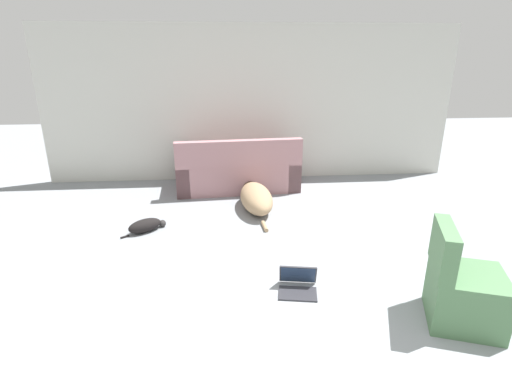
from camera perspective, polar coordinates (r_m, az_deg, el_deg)
The scene contains 7 objects.
ground_plane at distance 3.08m, azimuth 5.91°, elevation -23.87°, with size 20.00×20.00×0.00m, color gray.
wall_back at distance 6.68m, azimuth -0.66°, elevation 12.39°, with size 6.72×0.06×2.49m.
couch at distance 6.32m, azimuth -2.67°, elevation 3.00°, with size 1.94×0.97×0.85m.
dog at distance 5.55m, azimuth -0.04°, elevation -0.77°, with size 0.51×1.43×0.34m.
cat at distance 5.07m, azimuth -15.48°, elevation -4.64°, with size 0.52×0.38×0.16m.
laptop_open at distance 3.82m, azimuth 6.00°, elevation -12.70°, with size 0.40×0.37×0.22m.
side_chair at distance 3.70m, azimuth 27.38°, elevation -12.35°, with size 0.70×0.69×0.83m.
Camera 1 is at (-0.47, -2.18, 2.13)m, focal length 28.00 mm.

